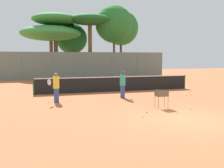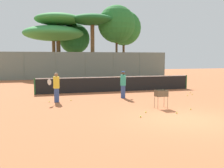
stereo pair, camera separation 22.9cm
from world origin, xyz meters
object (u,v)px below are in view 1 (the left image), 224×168
Objects in this scene: ball_cart at (162,95)px; player_white_outfit at (56,87)px; parked_car at (106,71)px; tennis_net at (116,84)px; player_red_cap at (123,84)px.

player_white_outfit is at bearing 146.07° from ball_cart.
ball_cart is at bearing -99.25° from parked_car.
ball_cart is (0.16, -6.51, 0.09)m from tennis_net.
tennis_net is 3.08m from player_red_cap.
parked_car is at bearing 76.29° from tennis_net.
tennis_net is 2.71× the size of parked_car.
player_red_cap is 3.57m from ball_cart.
player_white_outfit reaches higher than ball_cart.
tennis_net reaches higher than ball_cart.
parked_car is (4.23, 18.05, -0.17)m from player_red_cap.
player_white_outfit is 5.63m from ball_cart.
parked_car reaches higher than tennis_net.
player_red_cap and parked_car have the same top height.
ball_cart is 0.21× the size of parked_car.
parked_car is (8.18, 18.40, -0.16)m from player_white_outfit.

